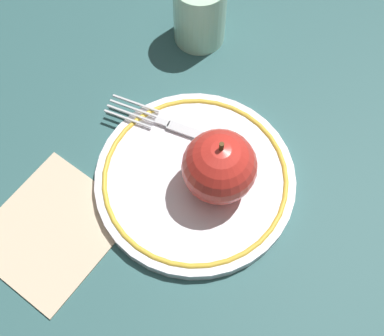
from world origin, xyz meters
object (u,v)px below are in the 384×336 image
Objects in this scene: plate at (192,179)px; napkin_folded at (52,230)px; drinking_glass at (200,12)px; apple_red_whole at (219,167)px; fork at (180,128)px.

plate is 1.58× the size of napkin_folded.
plate is 2.50× the size of drinking_glass.
napkin_folded is at bearing 29.73° from apple_red_whole.
napkin_folded is (0.17, 0.10, -0.06)m from apple_red_whole.
plate is at bearing -144.63° from napkin_folded.
fork is 1.93× the size of drinking_glass.
drinking_glass is 0.63× the size of napkin_folded.
fork is 0.16m from drinking_glass.
napkin_folded is (0.09, 0.31, -0.04)m from drinking_glass.
fork is at bearing -43.89° from apple_red_whole.
drinking_glass is (0.05, -0.22, 0.04)m from plate.
apple_red_whole is (-0.03, 0.00, 0.05)m from plate.
napkin_folded is at bearing 35.37° from plate.
plate is 0.07m from fork.
apple_red_whole is 0.23m from drinking_glass.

